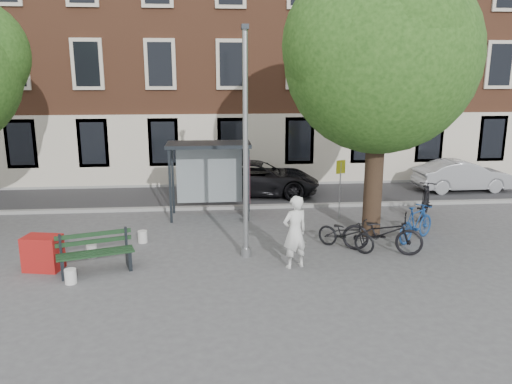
{
  "coord_description": "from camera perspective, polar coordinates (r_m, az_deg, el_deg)",
  "views": [
    {
      "loc": [
        -0.85,
        -12.98,
        4.92
      ],
      "look_at": [
        0.43,
        1.75,
        1.4
      ],
      "focal_mm": 35.0,
      "sensor_mm": 36.0,
      "label": 1
    }
  ],
  "objects": [
    {
      "name": "bucket_c",
      "position": [
        14.47,
        -18.26,
        -6.44
      ],
      "size": [
        0.31,
        0.31,
        0.36
      ],
      "primitive_type": "cylinder",
      "rotation": [
        0.0,
        0.0,
        0.1
      ],
      "color": "silver",
      "rests_on": "ground"
    },
    {
      "name": "notice_sign",
      "position": [
        17.36,
        9.62,
        1.85
      ],
      "size": [
        0.34,
        0.15,
        2.04
      ],
      "rotation": [
        0.0,
        0.0,
        0.36
      ],
      "color": "#9EA0A3",
      "rests_on": "ground"
    },
    {
      "name": "tree_right",
      "position": [
        15.18,
        14.26,
        15.62
      ],
      "size": [
        5.76,
        5.6,
        8.2
      ],
      "color": "black",
      "rests_on": "ground"
    },
    {
      "name": "curb_near",
      "position": [
        18.64,
        -2.18,
        -1.73
      ],
      "size": [
        40.0,
        0.25,
        0.12
      ],
      "primitive_type": "cube",
      "color": "gray",
      "rests_on": "ground"
    },
    {
      "name": "red_stand",
      "position": [
        13.95,
        -23.17,
        -6.43
      ],
      "size": [
        1.0,
        0.77,
        0.9
      ],
      "primitive_type": "cube",
      "rotation": [
        0.0,
        0.0,
        -0.2
      ],
      "color": "#A41815",
      "rests_on": "ground"
    },
    {
      "name": "painter",
      "position": [
        12.87,
        4.47,
        -4.58
      ],
      "size": [
        0.82,
        0.69,
        1.92
      ],
      "primitive_type": "imported",
      "rotation": [
        0.0,
        0.0,
        3.54
      ],
      "color": "silver",
      "rests_on": "ground"
    },
    {
      "name": "curb_far",
      "position": [
        22.52,
        -2.69,
        0.91
      ],
      "size": [
        40.0,
        0.25,
        0.12
      ],
      "primitive_type": "cube",
      "color": "gray",
      "rests_on": "ground"
    },
    {
      "name": "building_row",
      "position": [
        26.08,
        -3.24,
        17.94
      ],
      "size": [
        30.0,
        8.0,
        14.0
      ],
      "primitive_type": "cube",
      "color": "brown",
      "rests_on": "ground"
    },
    {
      "name": "bucket_b",
      "position": [
        15.3,
        -12.84,
        -5.01
      ],
      "size": [
        0.37,
        0.37,
        0.36
      ],
      "primitive_type": "cylinder",
      "rotation": [
        0.0,
        0.0,
        -0.41
      ],
      "color": "silver",
      "rests_on": "ground"
    },
    {
      "name": "bucket_a",
      "position": [
        12.92,
        -20.43,
        -9.02
      ],
      "size": [
        0.36,
        0.36,
        0.36
      ],
      "primitive_type": "cylinder",
      "rotation": [
        0.0,
        0.0,
        -0.36
      ],
      "color": "silver",
      "rests_on": "ground"
    },
    {
      "name": "bike_c",
      "position": [
        14.5,
        10.24,
        -4.72
      ],
      "size": [
        1.72,
        1.65,
        0.93
      ],
      "primitive_type": "imported",
      "rotation": [
        0.0,
        0.0,
        0.83
      ],
      "color": "black",
      "rests_on": "ground"
    },
    {
      "name": "lamppost",
      "position": [
        13.18,
        -1.2,
        4.06
      ],
      "size": [
        0.28,
        0.35,
        6.11
      ],
      "color": "#9EA0A3",
      "rests_on": "ground"
    },
    {
      "name": "road",
      "position": [
        20.59,
        -2.46,
        -0.43
      ],
      "size": [
        40.0,
        4.0,
        0.01
      ],
      "primitive_type": "cube",
      "color": "#28282B",
      "rests_on": "ground"
    },
    {
      "name": "bus_shelter",
      "position": [
        17.35,
        -4.1,
        3.39
      ],
      "size": [
        2.85,
        1.45,
        2.62
      ],
      "color": "#1E2328",
      "rests_on": "ground"
    },
    {
      "name": "car_silver",
      "position": [
        23.12,
        22.51,
        1.75
      ],
      "size": [
        4.07,
        1.54,
        1.32
      ],
      "primitive_type": "imported",
      "rotation": [
        0.0,
        0.0,
        1.6
      ],
      "color": "#9C9EA3",
      "rests_on": "ground"
    },
    {
      "name": "bench",
      "position": [
        13.38,
        -17.87,
        -6.82
      ],
      "size": [
        1.97,
        1.13,
        0.97
      ],
      "rotation": [
        0.0,
        0.0,
        0.3
      ],
      "color": "#1E2328",
      "rests_on": "ground"
    },
    {
      "name": "car_dark",
      "position": [
        20.65,
        0.21,
        1.61
      ],
      "size": [
        5.29,
        2.9,
        1.41
      ],
      "primitive_type": "imported",
      "rotation": [
        0.0,
        0.0,
        1.46
      ],
      "color": "black",
      "rests_on": "ground"
    },
    {
      "name": "bike_b",
      "position": [
        15.72,
        17.83,
        -3.4
      ],
      "size": [
        1.77,
        1.54,
        1.11
      ],
      "primitive_type": "imported",
      "rotation": [
        0.0,
        0.0,
        2.24
      ],
      "color": "navy",
      "rests_on": "ground"
    },
    {
      "name": "bike_a",
      "position": [
        14.44,
        14.24,
        -4.52
      ],
      "size": [
        2.34,
        1.57,
        1.16
      ],
      "primitive_type": "imported",
      "rotation": [
        0.0,
        0.0,
        1.17
      ],
      "color": "black",
      "rests_on": "ground"
    },
    {
      "name": "ground",
      "position": [
        13.91,
        -1.14,
        -7.33
      ],
      "size": [
        90.0,
        90.0,
        0.0
      ],
      "primitive_type": "plane",
      "color": "#4C4C4F",
      "rests_on": "ground"
    },
    {
      "name": "bike_d",
      "position": [
        18.37,
        18.79,
        -0.91
      ],
      "size": [
        1.54,
        2.04,
        1.22
      ],
      "primitive_type": "imported",
      "rotation": [
        0.0,
        0.0,
        2.6
      ],
      "color": "black",
      "rests_on": "ground"
    }
  ]
}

